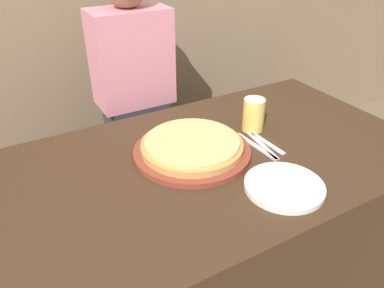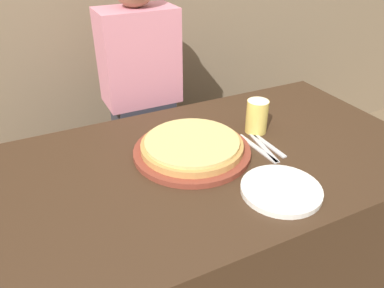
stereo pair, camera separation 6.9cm
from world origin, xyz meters
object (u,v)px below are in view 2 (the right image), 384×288
object	(u,v)px
fork	(257,148)
spoon	(269,145)
beer_glass	(257,115)
dinner_knife	(263,147)
pizza_on_board	(192,148)
dinner_plate	(281,190)
diner_person	(143,112)

from	to	relation	value
fork	spoon	distance (m)	0.05
beer_glass	dinner_knife	distance (m)	0.14
beer_glass	pizza_on_board	bearing A→B (deg)	-172.66
beer_glass	dinner_knife	world-z (taller)	beer_glass
pizza_on_board	beer_glass	xyz separation A→B (m)	(0.30, 0.04, 0.05)
beer_glass	dinner_plate	bearing A→B (deg)	-112.85
beer_glass	dinner_plate	world-z (taller)	beer_glass
dinner_plate	diner_person	size ratio (longest dim) A/B	0.19
spoon	diner_person	size ratio (longest dim) A/B	0.14
dinner_plate	beer_glass	bearing A→B (deg)	67.15
fork	pizza_on_board	bearing A→B (deg)	161.76
spoon	beer_glass	bearing A→B (deg)	80.19
fork	diner_person	bearing A→B (deg)	109.05
beer_glass	spoon	size ratio (longest dim) A/B	0.70
pizza_on_board	spoon	size ratio (longest dim) A/B	2.23
pizza_on_board	fork	world-z (taller)	pizza_on_board
beer_glass	diner_person	xyz separation A→B (m)	(-0.29, 0.52, -0.15)
diner_person	spoon	bearing A→B (deg)	-67.00
pizza_on_board	spoon	distance (m)	0.29
beer_glass	dinner_plate	distance (m)	0.39
pizza_on_board	dinner_plate	size ratio (longest dim) A/B	1.68
pizza_on_board	fork	xyz separation A→B (m)	(0.23, -0.07, -0.02)
fork	diner_person	distance (m)	0.67
pizza_on_board	dinner_plate	distance (m)	0.35
dinner_knife	spoon	world-z (taller)	same
dinner_plate	dinner_knife	world-z (taller)	dinner_plate
fork	dinner_knife	bearing A→B (deg)	-0.00
dinner_plate	dinner_knife	bearing A→B (deg)	66.53
fork	dinner_knife	world-z (taller)	same
dinner_plate	dinner_knife	xyz separation A→B (m)	(0.10, 0.24, -0.01)
beer_glass	fork	distance (m)	0.15
dinner_plate	diner_person	xyz separation A→B (m)	(-0.14, 0.87, -0.09)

